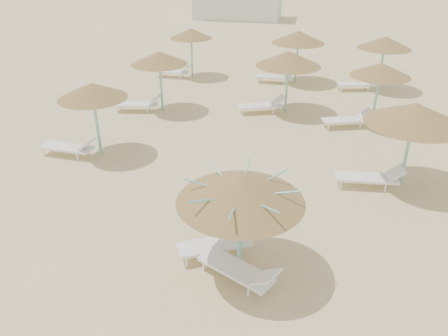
# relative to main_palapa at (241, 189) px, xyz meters

# --- Properties ---
(ground) EXTENTS (120.00, 120.00, 0.00)m
(ground) POSITION_rel_main_palapa_xyz_m (-0.41, 0.34, -2.20)
(ground) COLOR #D7BC83
(ground) RESTS_ON ground
(main_palapa) EXTENTS (2.83, 2.83, 2.54)m
(main_palapa) POSITION_rel_main_palapa_xyz_m (0.00, 0.00, 0.00)
(main_palapa) COLOR #73C9BC
(main_palapa) RESTS_ON ground
(lounger_main_a) EXTENTS (2.00, 1.46, 0.71)m
(lounger_main_a) POSITION_rel_main_palapa_xyz_m (-0.57, 0.46, -1.86)
(lounger_main_a) COLOR white
(lounger_main_a) RESTS_ON ground
(lounger_main_b) EXTENTS (2.03, 1.42, 0.72)m
(lounger_main_b) POSITION_rel_main_palapa_xyz_m (0.11, -0.44, -1.86)
(lounger_main_b) COLOR white
(lounger_main_b) RESTS_ON ground
(palapa_field) EXTENTS (19.81, 13.30, 2.72)m
(palapa_field) POSITION_rel_main_palapa_xyz_m (2.19, 10.09, 0.12)
(palapa_field) COLOR #73C9BC
(palapa_field) RESTS_ON ground
(service_hut) EXTENTS (8.40, 4.40, 3.25)m
(service_hut) POSITION_rel_main_palapa_xyz_m (-6.41, 35.34, -0.56)
(service_hut) COLOR silver
(service_hut) RESTS_ON ground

